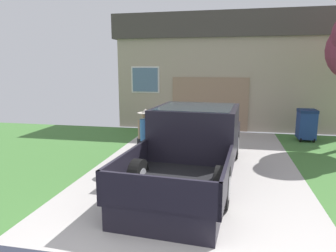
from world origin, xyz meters
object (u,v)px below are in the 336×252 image
at_px(house_with_garage, 233,71).
at_px(pickup_truck, 195,144).
at_px(wheeled_trash_bin, 307,124).
at_px(person_with_hat, 146,138).
at_px(handbag, 139,168).

bearing_deg(house_with_garage, pickup_truck, -95.90).
bearing_deg(wheeled_trash_bin, house_with_garage, 120.36).
relative_size(pickup_truck, person_with_hat, 3.50).
bearing_deg(pickup_truck, person_with_hat, -175.19).
bearing_deg(pickup_truck, handbag, -162.37).
relative_size(pickup_truck, handbag, 12.39).
bearing_deg(handbag, person_with_hat, 72.32).
bearing_deg(person_with_hat, house_with_garage, 88.47).
bearing_deg(house_with_garage, wheeled_trash_bin, -59.64).
height_order(pickup_truck, wheeled_trash_bin, pickup_truck).
xyz_separation_m(person_with_hat, handbag, (-0.10, -0.31, -0.71)).
distance_m(pickup_truck, handbag, 1.50).
relative_size(pickup_truck, wheeled_trash_bin, 4.93).
distance_m(pickup_truck, house_with_garage, 8.90).
bearing_deg(person_with_hat, handbag, -95.41).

